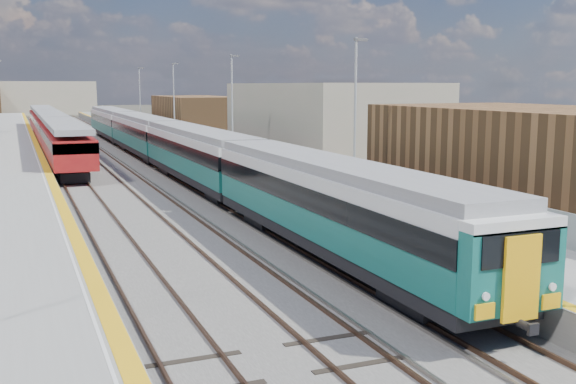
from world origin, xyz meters
TOP-DOWN VIEW (x-y plane):
  - ground at (0.00, 50.00)m, footprint 320.00×320.00m
  - ballast_bed at (-2.25, 52.50)m, footprint 10.50×155.00m
  - tracks at (-1.65, 54.18)m, footprint 8.96×160.00m
  - platform_right at (5.28, 52.49)m, footprint 4.70×155.00m
  - platform_left at (-9.05, 52.49)m, footprint 4.30×155.00m
  - green_train at (1.50, 42.31)m, footprint 2.73×76.08m
  - red_train at (-5.50, 62.65)m, footprint 2.73×55.35m
  - tree_d at (23.00, 57.12)m, footprint 4.19×4.19m

SIDE VIEW (x-z plane):
  - ground at x=0.00m, z-range 0.00..0.00m
  - ballast_bed at x=-2.25m, z-range 0.00..0.06m
  - tracks at x=-1.65m, z-range 0.02..0.19m
  - platform_left at x=-9.05m, z-range -3.74..4.78m
  - platform_right at x=5.28m, z-range -3.72..4.80m
  - red_train at x=-5.50m, z-range 0.31..3.76m
  - green_train at x=1.50m, z-range 0.61..3.62m
  - tree_d at x=23.00m, z-range 0.73..6.41m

